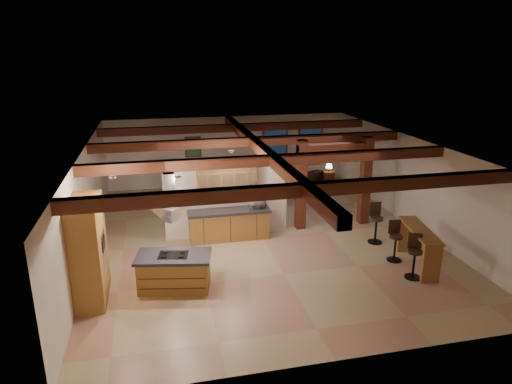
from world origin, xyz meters
TOP-DOWN VIEW (x-y plane):
  - ground at (0.00, 0.00)m, footprint 12.00×12.00m
  - room_walls at (0.00, 0.00)m, footprint 12.00×12.00m
  - ceiling_beams at (0.00, 0.00)m, footprint 10.00×12.00m
  - timber_posts at (2.50, 0.50)m, footprint 2.50×0.30m
  - partition_wall at (-1.00, 0.50)m, footprint 3.80×0.18m
  - pantry_cabinet at (-4.67, -2.60)m, footprint 0.67×1.60m
  - back_counter at (-1.00, 0.11)m, footprint 2.50×0.66m
  - upper_display_cabinet at (-1.00, 0.31)m, footprint 1.80×0.36m
  - range_hood at (-2.79, -2.55)m, footprint 1.10×1.10m
  - back_windows at (2.80, 5.93)m, footprint 2.70×0.07m
  - framed_art at (-1.50, 5.94)m, footprint 0.65×0.05m
  - recessed_cans at (-2.53, -1.93)m, footprint 3.16×2.46m
  - kitchen_island at (-2.79, -2.55)m, footprint 1.93×1.27m
  - dining_table at (0.17, 3.28)m, footprint 2.16×1.73m
  - sofa at (3.05, 5.19)m, footprint 2.18×1.56m
  - microwave at (-0.10, 0.11)m, footprint 0.56×0.46m
  - bar_counter at (3.61, -2.79)m, footprint 0.88×2.07m
  - side_table at (4.12, 4.93)m, footprint 0.55×0.55m
  - table_lamp at (4.12, 4.93)m, footprint 0.28×0.28m
  - bar_stool_a at (3.16, -3.35)m, footprint 0.43×0.44m
  - bar_stool_b at (3.18, -2.34)m, footprint 0.39×0.40m
  - bar_stool_c at (3.24, -1.09)m, footprint 0.43×0.43m
  - dining_chairs at (0.17, 3.28)m, footprint 2.06×2.06m

SIDE VIEW (x-z plane):
  - ground at x=0.00m, z-range 0.00..0.00m
  - side_table at x=4.12m, z-range 0.00..0.58m
  - sofa at x=3.05m, z-range 0.00..0.59m
  - dining_table at x=0.17m, z-range 0.00..0.67m
  - kitchen_island at x=-2.79m, z-range 0.00..0.89m
  - back_counter at x=-1.00m, z-range 0.01..0.95m
  - bar_stool_b at x=3.18m, z-range 0.01..1.14m
  - bar_stool_a at x=3.16m, z-range 0.01..1.16m
  - dining_chairs at x=0.17m, z-range 0.01..1.17m
  - bar_stool_c at x=3.24m, z-range 0.01..1.23m
  - bar_counter at x=3.61m, z-range 0.18..1.24m
  - table_lamp at x=4.12m, z-range 0.65..0.98m
  - microwave at x=-0.10m, z-range 0.94..1.20m
  - partition_wall at x=-1.00m, z-range 0.00..2.20m
  - pantry_cabinet at x=-4.67m, z-range 0.00..2.40m
  - back_windows at x=2.80m, z-range 0.65..2.35m
  - framed_art at x=-1.50m, z-range 1.27..2.12m
  - timber_posts at x=2.50m, z-range 0.31..3.21m
  - room_walls at x=0.00m, z-range -4.22..7.78m
  - range_hood at x=-2.79m, z-range 1.08..2.48m
  - upper_display_cabinet at x=-1.00m, z-range 1.37..2.33m
  - ceiling_beams at x=0.00m, z-range 2.62..2.90m
  - recessed_cans at x=-2.53m, z-range 2.85..2.89m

